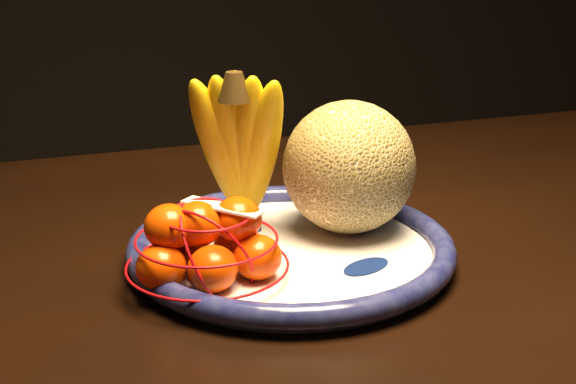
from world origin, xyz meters
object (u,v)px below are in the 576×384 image
object	(u,v)px
dining_table	(423,320)
cantaloupe	(349,167)
banana_bunch	(241,143)
mandarin_bag	(207,245)
fruit_bowl	(291,249)

from	to	relation	value
dining_table	cantaloupe	size ratio (longest dim) A/B	11.46
banana_bunch	mandarin_bag	world-z (taller)	banana_bunch
dining_table	fruit_bowl	xyz separation A→B (m)	(-0.15, 0.01, 0.10)
fruit_bowl	banana_bunch	bearing A→B (deg)	116.60
mandarin_bag	banana_bunch	bearing A→B (deg)	59.92
banana_bunch	mandarin_bag	distance (m)	0.14
cantaloupe	mandarin_bag	bearing A→B (deg)	-157.03
cantaloupe	dining_table	bearing A→B (deg)	-32.83
fruit_bowl	mandarin_bag	bearing A→B (deg)	-158.04
banana_bunch	mandarin_bag	xyz separation A→B (m)	(-0.06, -0.10, -0.06)
cantaloupe	banana_bunch	bearing A→B (deg)	163.10
dining_table	banana_bunch	world-z (taller)	banana_bunch
fruit_bowl	cantaloupe	distance (m)	0.11
dining_table	cantaloupe	distance (m)	0.19
dining_table	fruit_bowl	bearing A→B (deg)	173.70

